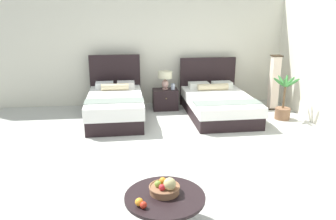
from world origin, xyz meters
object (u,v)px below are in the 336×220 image
table_lamp (165,77)px  bed_near_corner (218,103)px  loose_apple (143,205)px  loose_orange (139,202)px  bed_near_window (115,105)px  coffee_table (165,205)px  vase (173,87)px  nightstand (165,99)px  floor_lamp_corner (274,83)px  fruit_bowl (165,187)px  potted_palm (283,107)px

table_lamp → bed_near_corner: bearing=-28.9°
table_lamp → loose_apple: size_ratio=5.94×
table_lamp → loose_orange: bearing=-99.3°
bed_near_window → loose_apple: 4.13m
bed_near_corner → coffee_table: 4.23m
vase → coffee_table: bearing=-98.5°
bed_near_window → loose_apple: size_ratio=28.66×
nightstand → table_lamp: (0.00, 0.02, 0.53)m
loose_apple → floor_lamp_corner: bearing=53.6°
nightstand → fruit_bowl: bearing=-96.2°
nightstand → coffee_table: bearing=-96.2°
coffee_table → loose_orange: 0.35m
vase → loose_apple: size_ratio=1.92×
table_lamp → vase: (0.18, -0.06, -0.22)m
bed_near_corner → vase: (-0.94, 0.56, 0.28)m
nightstand → bed_near_window: bearing=-152.3°
bed_near_window → fruit_bowl: size_ratio=6.13×
fruit_bowl → loose_apple: bearing=-133.7°
bed_near_window → loose_apple: bed_near_window is taller
vase → potted_palm: bearing=-23.5°
nightstand → floor_lamp_corner: size_ratio=0.46×
table_lamp → floor_lamp_corner: size_ratio=0.33×
fruit_bowl → table_lamp: bearing=83.9°
vase → fruit_bowl: vase is taller
coffee_table → loose_orange: (-0.28, -0.16, 0.15)m
table_lamp → potted_palm: (2.45, -1.05, -0.49)m
table_lamp → loose_orange: size_ratio=5.01×
potted_palm → vase: bearing=156.5°
potted_palm → fruit_bowl: bearing=-130.6°
bed_near_corner → potted_palm: (1.34, -0.43, 0.00)m
loose_orange → loose_apple: bearing=-50.0°
bed_near_window → loose_orange: bed_near_window is taller
loose_orange → floor_lamp_corner: size_ratio=0.07×
coffee_table → fruit_bowl: bearing=79.4°
nightstand → coffee_table: size_ratio=0.68×
coffee_table → loose_apple: size_ratio=11.98×
bed_near_window → potted_palm: size_ratio=2.12×
floor_lamp_corner → potted_palm: bearing=-97.5°
nightstand → potted_palm: bearing=-22.7°
table_lamp → coffee_table: (-0.49, -4.53, -0.48)m
bed_near_corner → loose_apple: bed_near_corner is taller
table_lamp → loose_apple: bearing=-98.7°
bed_near_corner → floor_lamp_corner: size_ratio=1.70×
nightstand → coffee_table: nightstand is taller
nightstand → loose_apple: nightstand is taller
potted_palm → bed_near_corner: bearing=162.1°
loose_orange → floor_lamp_corner: floor_lamp_corner is taller
vase → fruit_bowl: (-0.66, -4.42, -0.08)m
vase → floor_lamp_corner: floor_lamp_corner is taller
nightstand → vase: vase is taller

